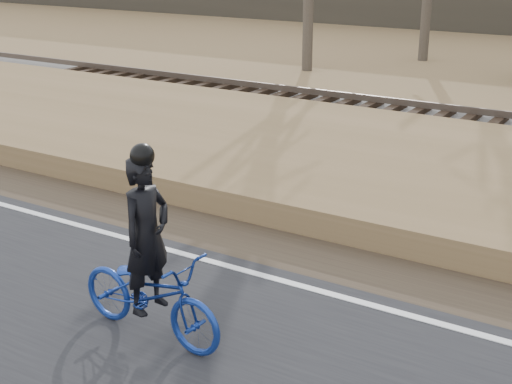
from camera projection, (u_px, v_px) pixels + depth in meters
The scene contains 1 object.
cyclist at pixel (149, 279), 7.82m from camera, with size 2.02×0.81×2.25m.
Camera 1 is at (-0.76, -7.13, 4.29)m, focal length 50.00 mm.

